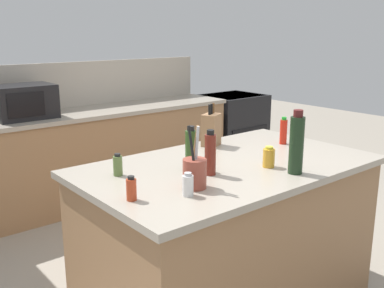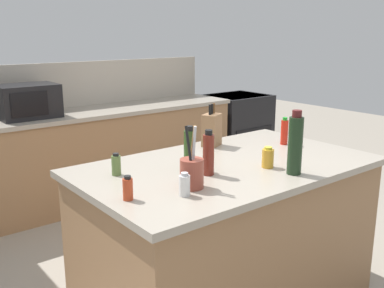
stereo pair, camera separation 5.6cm
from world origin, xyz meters
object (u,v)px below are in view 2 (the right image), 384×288
(range_oven, at_px, (236,130))
(salt_shaker, at_px, (185,185))
(spice_jar_paprika, at_px, (128,189))
(spice_jar_oregano, at_px, (116,165))
(wine_bottle, at_px, (295,144))
(hot_sauce_bottle, at_px, (284,132))
(microwave, at_px, (28,101))
(vinegar_bottle, at_px, (208,154))
(honey_jar, at_px, (268,158))
(utensil_crock, at_px, (192,172))
(olive_oil_bottle, at_px, (189,149))
(knife_block, at_px, (212,130))

(range_oven, height_order, salt_shaker, salt_shaker)
(salt_shaker, bearing_deg, spice_jar_paprika, 153.45)
(spice_jar_oregano, height_order, salt_shaker, spice_jar_oregano)
(wine_bottle, distance_m, hot_sauce_bottle, 0.67)
(hot_sauce_bottle, bearing_deg, wine_bottle, -134.86)
(range_oven, relative_size, microwave, 1.78)
(range_oven, distance_m, vinegar_bottle, 3.37)
(spice_jar_oregano, relative_size, vinegar_bottle, 0.49)
(microwave, bearing_deg, honey_jar, -76.79)
(utensil_crock, height_order, spice_jar_oregano, utensil_crock)
(spice_jar_oregano, distance_m, olive_oil_bottle, 0.42)
(knife_block, xyz_separation_m, utensil_crock, (-0.64, -0.59, -0.03))
(spice_jar_oregano, distance_m, honey_jar, 0.86)
(knife_block, bearing_deg, wine_bottle, -119.39)
(knife_block, bearing_deg, hot_sauce_bottle, -59.48)
(hot_sauce_bottle, height_order, salt_shaker, hot_sauce_bottle)
(range_oven, bearing_deg, knife_block, -137.48)
(spice_jar_oregano, distance_m, salt_shaker, 0.49)
(spice_jar_paprika, bearing_deg, honey_jar, -3.34)
(range_oven, height_order, wine_bottle, wine_bottle)
(knife_block, height_order, honey_jar, knife_block)
(utensil_crock, relative_size, honey_jar, 2.61)
(wine_bottle, bearing_deg, range_oven, 51.73)
(honey_jar, distance_m, wine_bottle, 0.21)
(microwave, bearing_deg, olive_oil_bottle, -85.07)
(microwave, relative_size, spice_jar_paprika, 4.38)
(microwave, xyz_separation_m, spice_jar_oregano, (-0.19, -1.98, -0.09))
(honey_jar, bearing_deg, knife_block, 82.67)
(wine_bottle, bearing_deg, microwave, 102.86)
(range_oven, distance_m, knife_block, 2.74)
(knife_block, bearing_deg, utensil_crock, -162.68)
(knife_block, distance_m, spice_jar_oregano, 0.85)
(range_oven, relative_size, utensil_crock, 2.87)
(knife_block, relative_size, salt_shaker, 2.51)
(spice_jar_paprika, bearing_deg, knife_block, 28.79)
(wine_bottle, distance_m, spice_jar_paprika, 0.95)
(utensil_crock, distance_m, hot_sauce_bottle, 1.10)
(microwave, relative_size, vinegar_bottle, 2.05)
(vinegar_bottle, relative_size, salt_shaker, 2.18)
(microwave, xyz_separation_m, spice_jar_paprika, (-0.33, -2.35, -0.10))
(range_oven, relative_size, vinegar_bottle, 3.65)
(vinegar_bottle, xyz_separation_m, hot_sauce_bottle, (0.85, 0.19, -0.03))
(range_oven, height_order, knife_block, knife_block)
(knife_block, height_order, wine_bottle, wine_bottle)
(range_oven, distance_m, spice_jar_oregano, 3.48)
(microwave, distance_m, hot_sauce_bottle, 2.35)
(honey_jar, distance_m, hot_sauce_bottle, 0.58)
(knife_block, xyz_separation_m, spice_jar_paprika, (-0.97, -0.53, -0.06))
(range_oven, bearing_deg, hot_sauce_bottle, -126.58)
(range_oven, distance_m, honey_jar, 3.20)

